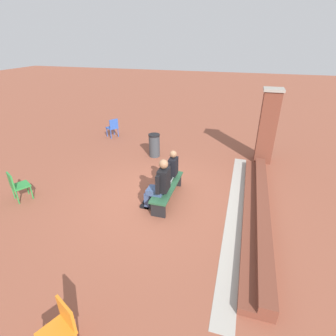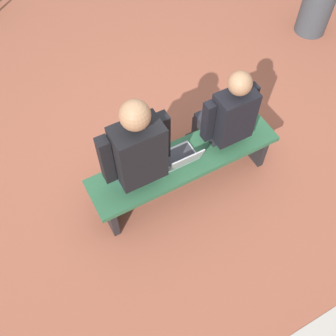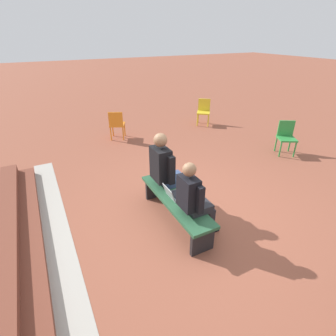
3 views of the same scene
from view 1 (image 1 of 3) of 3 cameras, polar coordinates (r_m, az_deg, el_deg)
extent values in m
plane|color=brown|center=(7.36, -2.15, -6.53)|extent=(60.00, 60.00, 0.00)
cube|color=#A8A399|center=(7.09, 14.37, -8.91)|extent=(6.61, 0.40, 0.01)
cube|color=brown|center=(7.07, 18.51, -8.93)|extent=(5.81, 0.60, 0.15)
cube|color=brown|center=(7.01, 19.91, -8.06)|extent=(5.81, 0.30, 0.15)
cube|color=brown|center=(9.69, 20.79, 8.19)|extent=(0.56, 0.56, 2.47)
cube|color=gray|center=(9.40, 22.08, 15.55)|extent=(0.64, 0.64, 0.08)
cube|color=#285638|center=(7.07, -0.14, -3.97)|extent=(1.80, 0.44, 0.05)
cube|color=black|center=(7.85, 1.52, -2.53)|extent=(0.06, 0.37, 0.40)
cube|color=black|center=(6.56, -2.15, -9.09)|extent=(0.06, 0.37, 0.40)
cube|color=#232328|center=(7.44, -0.35, -1.63)|extent=(0.30, 0.36, 0.12)
cube|color=#232328|center=(7.69, -1.45, -3.01)|extent=(0.10, 0.11, 0.45)
cube|color=black|center=(7.80, -1.80, -4.19)|extent=(0.10, 0.21, 0.06)
cube|color=#232328|center=(7.55, -1.81, -3.58)|extent=(0.10, 0.11, 0.45)
cube|color=black|center=(7.67, -2.17, -4.78)|extent=(0.10, 0.21, 0.06)
cube|color=black|center=(7.25, 1.13, 0.33)|extent=(0.34, 0.21, 0.50)
cube|color=#195133|center=(7.29, 0.28, 0.19)|extent=(0.04, 0.01, 0.30)
cube|color=black|center=(7.45, 1.10, 0.97)|extent=(0.08, 0.09, 0.42)
cube|color=black|center=(7.09, 0.18, -0.47)|extent=(0.08, 0.09, 0.42)
sphere|color=#8C6647|center=(7.09, 1.15, 3.04)|extent=(0.20, 0.20, 0.20)
cube|color=#384C75|center=(6.71, -2.77, -5.00)|extent=(0.35, 0.41, 0.14)
cube|color=#384C75|center=(6.99, -4.08, -6.36)|extent=(0.11, 0.12, 0.45)
cube|color=black|center=(7.12, -4.50, -7.56)|extent=(0.11, 0.25, 0.07)
cube|color=#384C75|center=(6.85, -4.62, -7.17)|extent=(0.11, 0.12, 0.45)
cube|color=black|center=(6.98, -5.04, -8.37)|extent=(0.11, 0.25, 0.07)
cube|color=black|center=(6.46, -0.94, -2.59)|extent=(0.39, 0.25, 0.58)
cube|color=black|center=(6.70, -0.91, -1.66)|extent=(0.09, 0.10, 0.49)
cube|color=black|center=(6.29, -2.24, -3.72)|extent=(0.09, 0.10, 0.49)
sphere|color=#8C6647|center=(6.26, -0.97, 0.86)|extent=(0.23, 0.23, 0.23)
cube|color=#9EA0A5|center=(7.03, -0.56, -3.87)|extent=(0.32, 0.22, 0.02)
cube|color=#2D2D33|center=(7.02, -0.64, -3.77)|extent=(0.29, 0.15, 0.00)
cube|color=#9EA0A5|center=(6.94, 0.55, -3.29)|extent=(0.32, 0.07, 0.19)
cube|color=#33519E|center=(6.94, 0.49, -3.28)|extent=(0.28, 0.06, 0.17)
cube|color=#2D56B7|center=(11.99, -12.09, 8.57)|extent=(0.58, 0.58, 0.04)
cube|color=#2D56B7|center=(11.77, -11.72, 9.39)|extent=(0.36, 0.25, 0.40)
cylinder|color=#2D56B7|center=(12.29, -11.68, 7.98)|extent=(0.04, 0.04, 0.40)
cylinder|color=#2D56B7|center=(12.13, -13.15, 7.58)|extent=(0.04, 0.04, 0.40)
cylinder|color=#2D56B7|center=(11.99, -10.81, 7.59)|extent=(0.04, 0.04, 0.40)
cylinder|color=#2D56B7|center=(11.83, -12.30, 7.17)|extent=(0.04, 0.04, 0.40)
cube|color=#2D893D|center=(8.16, -29.42, -3.35)|extent=(0.57, 0.57, 0.04)
cube|color=#2D893D|center=(8.03, -31.04, -2.42)|extent=(0.23, 0.37, 0.40)
cylinder|color=#2D893D|center=(8.13, -27.53, -4.76)|extent=(0.04, 0.04, 0.40)
cylinder|color=#2D893D|center=(8.45, -28.30, -3.79)|extent=(0.04, 0.04, 0.40)
cylinder|color=#2D893D|center=(8.07, -29.91, -5.59)|extent=(0.04, 0.04, 0.40)
cylinder|color=#2D893D|center=(8.39, -30.59, -4.58)|extent=(0.04, 0.04, 0.40)
cube|color=orange|center=(4.48, -23.20, -30.23)|extent=(0.56, 0.56, 0.04)
cube|color=orange|center=(4.33, -21.30, -27.41)|extent=(0.21, 0.38, 0.40)
cylinder|color=orange|center=(4.79, -21.61, -29.23)|extent=(0.04, 0.04, 0.40)
cylinder|color=#383D42|center=(9.75, -2.99, 4.78)|extent=(0.40, 0.40, 0.80)
cylinder|color=black|center=(9.60, -3.05, 7.16)|extent=(0.42, 0.42, 0.06)
camera|label=2|loc=(4.77, 16.93, 17.02)|focal=42.00mm
camera|label=3|loc=(8.99, 17.08, 18.03)|focal=28.00mm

